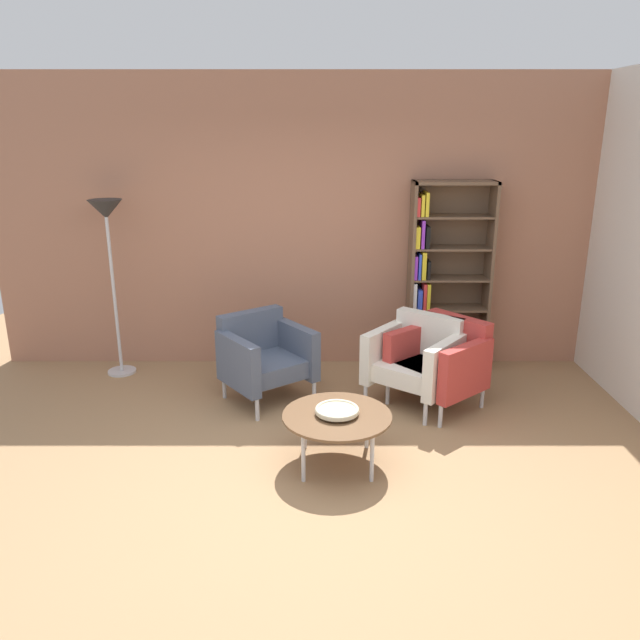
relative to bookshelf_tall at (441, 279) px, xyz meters
The scene contains 9 objects.
ground_plane 2.76m from the bookshelf_tall, 119.96° to the right, with size 8.32×8.32×0.00m, color #9E7751.
brick_back_panel 1.41m from the bookshelf_tall, behind, with size 6.40×0.12×2.90m, color #A87056.
bookshelf_tall is the anchor object (origin of this frame).
coffee_table_low 2.30m from the bookshelf_tall, 119.03° to the right, with size 0.80×0.80×0.40m.
decorative_bowl 2.28m from the bookshelf_tall, 119.03° to the right, with size 0.32×0.32×0.05m.
armchair_corner_red 1.95m from the bookshelf_tall, 155.60° to the right, with size 0.95×0.94×0.78m.
armchair_spare_guest 1.06m from the bookshelf_tall, 111.80° to the right, with size 0.95×0.94×0.78m.
armchair_near_window 1.05m from the bookshelf_tall, 98.23° to the right, with size 0.94×0.95×0.78m.
floor_lamp_torchiere 3.27m from the bookshelf_tall, behind, with size 0.32×0.32×1.74m.
Camera 1 is at (0.09, -3.79, 2.40)m, focal length 34.91 mm.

